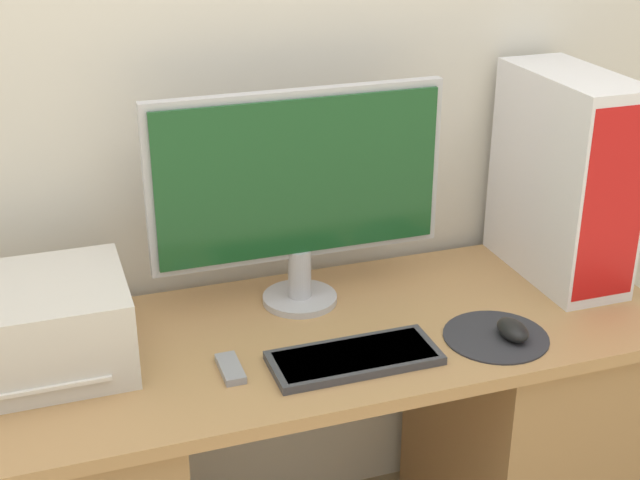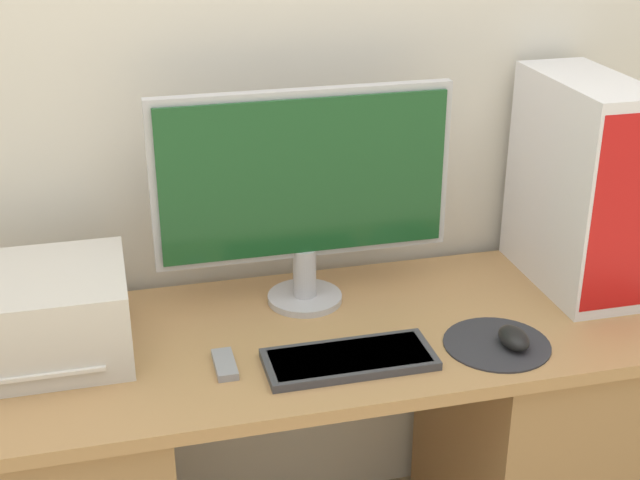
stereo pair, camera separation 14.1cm
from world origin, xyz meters
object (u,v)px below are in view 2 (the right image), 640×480
object	(u,v)px
keyboard	(349,359)
remote_control	(225,364)
monitor	(304,184)
computer_tower	(579,184)
mouse	(514,338)
printer	(37,316)

from	to	relation	value
keyboard	remote_control	bearing A→B (deg)	169.90
monitor	computer_tower	bearing A→B (deg)	-4.87
keyboard	mouse	distance (m)	0.36
monitor	mouse	bearing A→B (deg)	-39.75
printer	remote_control	distance (m)	0.40
mouse	printer	size ratio (longest dim) A/B	0.25
mouse	computer_tower	world-z (taller)	computer_tower
monitor	mouse	distance (m)	0.56
keyboard	monitor	bearing A→B (deg)	95.19
keyboard	printer	distance (m)	0.65
printer	remote_control	xyz separation A→B (m)	(0.36, -0.15, -0.08)
monitor	printer	bearing A→B (deg)	-170.40
mouse	remote_control	world-z (taller)	mouse
monitor	keyboard	distance (m)	0.41
keyboard	computer_tower	world-z (taller)	computer_tower
mouse	printer	bearing A→B (deg)	167.38
monitor	computer_tower	size ratio (longest dim) A/B	1.34
monitor	keyboard	bearing A→B (deg)	-84.81
monitor	remote_control	distance (m)	0.44
monitor	mouse	size ratio (longest dim) A/B	7.25
monitor	keyboard	size ratio (longest dim) A/B	1.91
mouse	computer_tower	distance (m)	0.44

